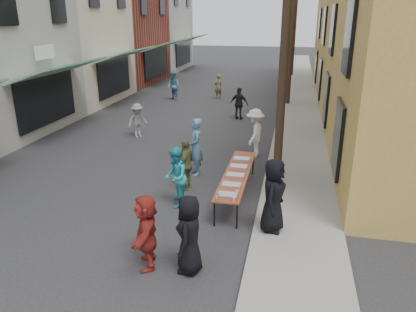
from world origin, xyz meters
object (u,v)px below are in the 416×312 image
at_px(catering_tray_sausage, 227,195).
at_px(utility_pole_near, 285,37).
at_px(utility_pole_mid, 292,25).
at_px(server, 273,195).
at_px(guest_front_a, 189,235).
at_px(guest_front_c, 175,177).
at_px(utility_pole_far, 295,21).
at_px(serving_table, 237,174).

bearing_deg(catering_tray_sausage, utility_pole_near, 69.52).
distance_m(utility_pole_mid, server, 15.63).
distance_m(utility_pole_near, guest_front_a, 6.50).
bearing_deg(server, guest_front_c, 80.56).
relative_size(utility_pole_near, utility_pole_far, 1.00).
bearing_deg(utility_pole_near, utility_pole_far, 90.00).
xyz_separation_m(guest_front_a, server, (1.59, 1.92, 0.16)).
height_order(guest_front_a, guest_front_c, guest_front_a).
height_order(guest_front_a, server, server).
bearing_deg(guest_front_a, utility_pole_far, 177.65).
height_order(utility_pole_near, server, utility_pole_near).
bearing_deg(server, guest_front_a, 150.85).
relative_size(utility_pole_near, utility_pole_mid, 1.00).
distance_m(utility_pole_mid, guest_front_c, 14.95).
height_order(utility_pole_mid, server, utility_pole_mid).
height_order(serving_table, guest_front_c, guest_front_c).
relative_size(utility_pole_far, server, 4.89).
relative_size(utility_pole_far, guest_front_a, 5.25).
distance_m(guest_front_a, server, 2.49).
height_order(utility_pole_mid, guest_front_c, utility_pole_mid).
height_order(utility_pole_far, server, utility_pole_far).
bearing_deg(serving_table, utility_pole_mid, 85.23).
xyz_separation_m(utility_pole_near, guest_front_c, (-2.70, -2.24, -3.65)).
xyz_separation_m(guest_front_a, guest_front_c, (-1.16, 2.91, -0.00)).
relative_size(guest_front_c, server, 0.93).
distance_m(utility_pole_near, catering_tray_sausage, 4.88).
bearing_deg(utility_pole_far, server, -89.89).
relative_size(guest_front_a, server, 0.93).
relative_size(catering_tray_sausage, server, 0.27).
bearing_deg(utility_pole_near, utility_pole_mid, 90.00).
relative_size(utility_pole_mid, guest_front_a, 5.25).
bearing_deg(utility_pole_near, guest_front_a, -106.60).
bearing_deg(utility_pole_far, guest_front_a, -93.02).
bearing_deg(utility_pole_near, serving_table, -129.99).
xyz_separation_m(utility_pole_near, serving_table, (-1.11, -1.32, -3.79)).
height_order(utility_pole_near, catering_tray_sausage, utility_pole_near).
bearing_deg(utility_pole_mid, guest_front_a, -95.12).
xyz_separation_m(utility_pole_far, serving_table, (-1.11, -25.32, -3.79)).
relative_size(catering_tray_sausage, guest_front_a, 0.29).
xyz_separation_m(serving_table, guest_front_c, (-1.59, -0.92, 0.14)).
relative_size(utility_pole_mid, guest_front_c, 5.27).
bearing_deg(utility_pole_mid, utility_pole_far, 90.00).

